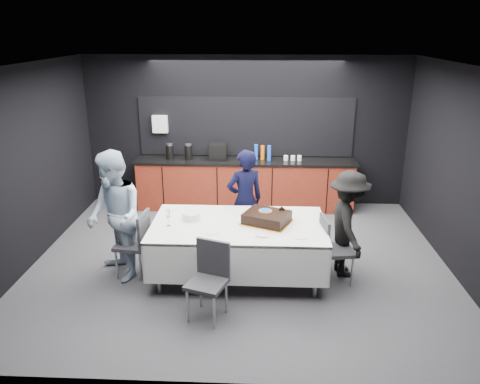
% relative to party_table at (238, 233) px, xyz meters
% --- Properties ---
extents(ground, '(6.00, 6.00, 0.00)m').
position_rel_party_table_xyz_m(ground, '(0.00, 0.40, -0.64)').
color(ground, '#45454A').
rests_on(ground, ground).
extents(room_shell, '(6.04, 5.04, 2.82)m').
position_rel_party_table_xyz_m(room_shell, '(0.00, 0.40, 1.22)').
color(room_shell, white).
rests_on(room_shell, ground).
extents(kitchenette, '(4.10, 0.64, 2.05)m').
position_rel_party_table_xyz_m(kitchenette, '(-0.02, 2.62, -0.10)').
color(kitchenette, maroon).
rests_on(kitchenette, ground).
extents(party_table, '(2.32, 1.32, 0.78)m').
position_rel_party_table_xyz_m(party_table, '(0.00, 0.00, 0.00)').
color(party_table, '#99999E').
rests_on(party_table, ground).
extents(cake_assembly, '(0.75, 0.69, 0.18)m').
position_rel_party_table_xyz_m(cake_assembly, '(0.38, 0.04, 0.21)').
color(cake_assembly, '#F1B447').
rests_on(cake_assembly, party_table).
extents(plate_stack, '(0.24, 0.24, 0.10)m').
position_rel_party_table_xyz_m(plate_stack, '(-0.64, 0.11, 0.19)').
color(plate_stack, white).
rests_on(plate_stack, party_table).
extents(loose_plate_near, '(0.18, 0.18, 0.01)m').
position_rel_party_table_xyz_m(loose_plate_near, '(-0.32, -0.30, 0.14)').
color(loose_plate_near, white).
rests_on(loose_plate_near, party_table).
extents(loose_plate_right_a, '(0.20, 0.20, 0.01)m').
position_rel_party_table_xyz_m(loose_plate_right_a, '(0.64, 0.21, 0.14)').
color(loose_plate_right_a, white).
rests_on(loose_plate_right_a, party_table).
extents(loose_plate_right_b, '(0.22, 0.22, 0.01)m').
position_rel_party_table_xyz_m(loose_plate_right_b, '(0.80, -0.37, 0.14)').
color(loose_plate_right_b, white).
rests_on(loose_plate_right_b, party_table).
extents(loose_plate_far, '(0.19, 0.19, 0.01)m').
position_rel_party_table_xyz_m(loose_plate_far, '(-0.02, 0.35, 0.14)').
color(loose_plate_far, white).
rests_on(loose_plate_far, party_table).
extents(fork_pile, '(0.16, 0.12, 0.02)m').
position_rel_party_table_xyz_m(fork_pile, '(0.32, -0.40, 0.15)').
color(fork_pile, white).
rests_on(fork_pile, party_table).
extents(champagne_flute, '(0.06, 0.06, 0.22)m').
position_rel_party_table_xyz_m(champagne_flute, '(-0.92, -0.11, 0.30)').
color(champagne_flute, white).
rests_on(champagne_flute, party_table).
extents(chair_left, '(0.46, 0.46, 0.92)m').
position_rel_party_table_xyz_m(chair_left, '(-1.38, -0.04, -0.11)').
color(chair_left, '#303035').
rests_on(chair_left, ground).
extents(chair_right, '(0.47, 0.47, 0.92)m').
position_rel_party_table_xyz_m(chair_right, '(1.24, -0.10, -0.11)').
color(chair_right, '#303035').
rests_on(chair_right, ground).
extents(chair_near, '(0.54, 0.54, 0.92)m').
position_rel_party_table_xyz_m(chair_near, '(-0.29, -0.94, -0.11)').
color(chair_near, '#303035').
rests_on(chair_near, ground).
extents(person_center, '(0.68, 0.58, 1.58)m').
position_rel_party_table_xyz_m(person_center, '(0.06, 0.86, 0.15)').
color(person_center, black).
rests_on(person_center, ground).
extents(person_left, '(1.05, 1.09, 1.77)m').
position_rel_party_table_xyz_m(person_left, '(-1.64, -0.09, 0.25)').
color(person_left, '#ACC0D8').
rests_on(person_left, ground).
extents(person_right, '(0.64, 1.01, 1.49)m').
position_rel_party_table_xyz_m(person_right, '(1.48, 0.13, 0.10)').
color(person_right, black).
rests_on(person_right, ground).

